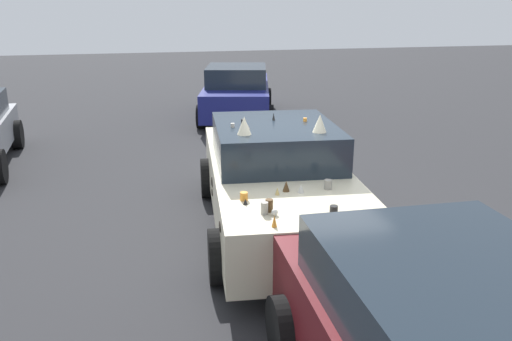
% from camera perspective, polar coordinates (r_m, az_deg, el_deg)
% --- Properties ---
extents(ground_plane, '(60.00, 60.00, 0.00)m').
position_cam_1_polar(ground_plane, '(7.53, 2.23, -6.36)').
color(ground_plane, '#2D2D30').
extents(art_car_decorated, '(4.79, 2.45, 1.74)m').
position_cam_1_polar(art_car_decorated, '(7.29, 2.26, -0.86)').
color(art_car_decorated, beige).
rests_on(art_car_decorated, ground).
extents(parked_sedan_row_back_far, '(4.86, 2.82, 1.50)m').
position_cam_1_polar(parked_sedan_row_back_far, '(14.78, -2.11, 8.70)').
color(parked_sedan_row_back_far, navy).
rests_on(parked_sedan_row_back_far, ground).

